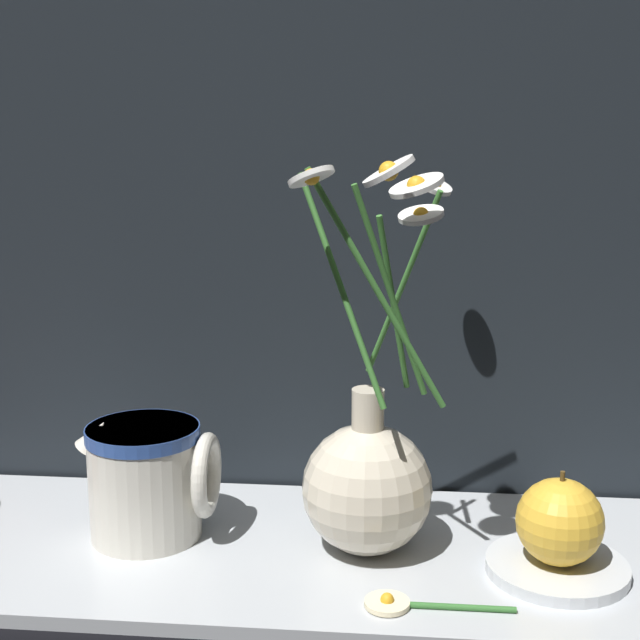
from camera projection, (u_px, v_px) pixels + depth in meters
ground_plane at (300, 558)px, 0.80m from camera, size 6.00×6.00×0.00m
shelf at (300, 552)px, 0.80m from camera, size 0.88×0.27×0.01m
vase_with_flowers at (368, 476)px, 0.78m from camera, size 0.14×0.21×0.35m
ceramic_pitcher at (148, 475)px, 0.81m from camera, size 0.13×0.10×0.12m
saucer_plate at (557, 567)px, 0.75m from camera, size 0.12×0.12×0.01m
orange_fruit at (560, 522)px, 0.74m from camera, size 0.07×0.07×0.08m
loose_daisy at (405, 604)px, 0.70m from camera, size 0.12×0.04×0.01m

